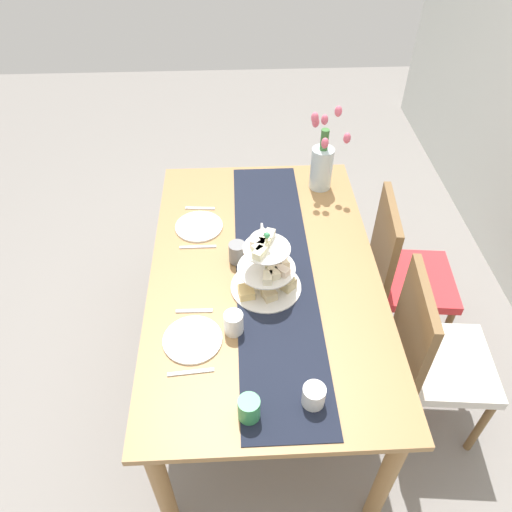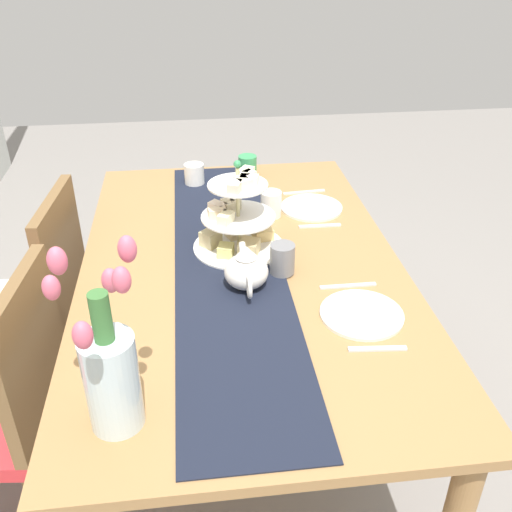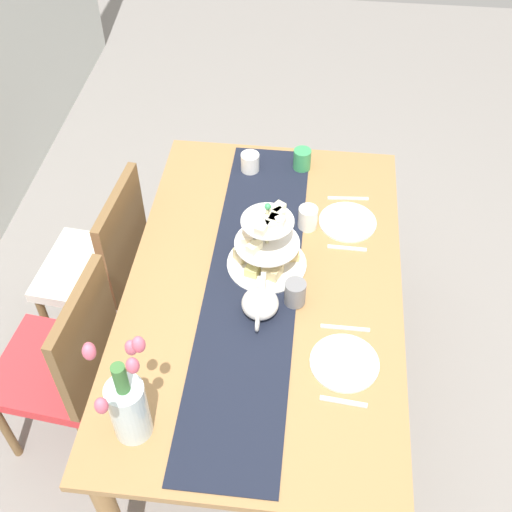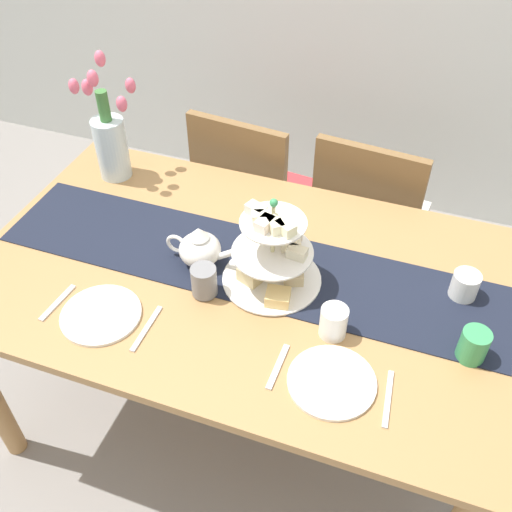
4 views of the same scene
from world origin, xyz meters
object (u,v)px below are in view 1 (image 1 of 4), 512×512
Objects in this scene: tiered_cake_stand at (267,272)px; chair_right at (432,353)px; fork_left at (200,208)px; fork_right at (194,311)px; teapot at (263,241)px; dinner_plate_left at (199,226)px; dining_table at (264,287)px; mug_grey at (237,252)px; dinner_plate_right at (193,339)px; cream_jug at (314,396)px; knife_right at (191,372)px; chair_left at (401,270)px; mug_white_text at (234,323)px; knife_left at (198,247)px; mug_orange at (249,409)px; tulip_vase at (322,162)px.

chair_right is at bearing 76.15° from tiered_cake_stand.
fork_right is (0.68, 0.00, 0.00)m from fork_left.
teapot is 1.04× the size of dinner_plate_left.
dining_table is 0.23m from tiered_cake_stand.
mug_grey reaches higher than dining_table.
cream_jug is at bearing 56.29° from dinner_plate_right.
dining_table is at bearing 125.93° from fork_right.
tiered_cake_stand is at bearing 143.22° from knife_right.
tiered_cake_stand is 1.32× the size of dinner_plate_right.
chair_left is 1.09m from fork_left.
dinner_plate_left is at bearing 0.00° from fork_left.
dining_table is 11.01× the size of fork_right.
dinner_plate_right is 1.35× the size of knife_right.
knife_left is at bearing -161.96° from mug_white_text.
dinner_plate_right reaches higher than dining_table.
tiered_cake_stand is at bearing 28.38° from fork_left.
chair_right is at bearing 92.73° from mug_white_text.
mug_orange is at bearing 11.61° from dinner_plate_left.
dinner_plate_left is at bearing -168.39° from mug_orange.
teapot reaches higher than mug_white_text.
fork_right is at bearing -54.07° from dining_table.
chair_left and chair_right have the same top height.
dinner_plate_right is at bearing -32.76° from tulip_vase.
knife_right is (-0.14, -0.43, -0.04)m from cream_jug.
knife_right is (0.29, 0.00, 0.00)m from fork_right.
tulip_vase is (-0.38, -0.40, 0.42)m from chair_left.
tulip_vase is (-0.49, 0.33, 0.09)m from teapot.
knife_left is at bearing 180.00° from knife_right.
teapot is 2.51× the size of mug_grey.
chair_right reaches higher than knife_left.
teapot is at bearing 180.00° from dining_table.
fork_left and fork_right have the same top height.
tulip_vase reaches higher than tiered_cake_stand.
tulip_vase reaches higher than chair_left.
chair_right is 1.30m from fork_left.
chair_left is 1.07m from knife_left.
chair_left is 0.92m from mug_grey.
tiered_cake_stand reaches higher than knife_left.
mug_grey is (0.07, -0.12, -0.01)m from teapot.
teapot is 1.40× the size of knife_left.
dinner_plate_left is 0.31m from mug_grey.
fork_right is 0.29m from knife_right.
tulip_vase is 4.75× the size of mug_orange.
mug_white_text is (-0.18, 0.16, 0.04)m from knife_right.
mug_orange is at bearing 32.28° from dinner_plate_right.
teapot is 0.71m from knife_right.
dining_table is 6.93× the size of teapot.
dinner_plate_left is 0.68m from dinner_plate_right.
fork_right is at bearing -69.20° from tiered_cake_stand.
cream_jug is 0.52m from dinner_plate_right.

